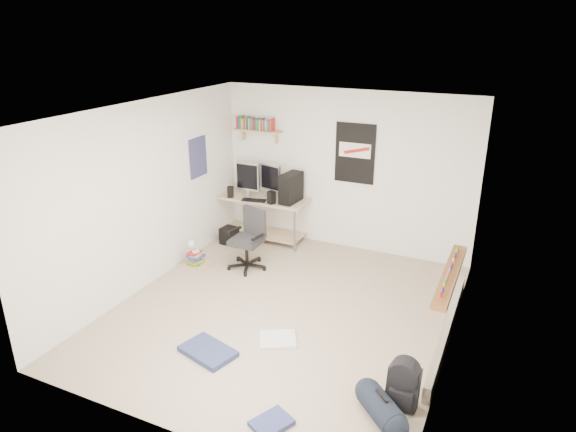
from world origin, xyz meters
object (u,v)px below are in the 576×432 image
at_px(desk, 261,217).
at_px(duffel_bag, 381,406).
at_px(book_stack, 196,255).
at_px(office_chair, 246,237).
at_px(backpack, 403,387).

bearing_deg(desk, duffel_bag, -61.95).
xyz_separation_m(duffel_bag, book_stack, (-3.36, 1.97, 0.01)).
height_order(office_chair, duffel_bag, office_chair).
distance_m(office_chair, book_stack, 0.85).
distance_m(desk, backpack, 4.36).
xyz_separation_m(office_chair, duffel_bag, (2.62, -2.20, -0.35)).
xyz_separation_m(office_chair, backpack, (2.76, -1.93, -0.29)).
bearing_deg(office_chair, book_stack, -150.11).
relative_size(office_chair, duffel_bag, 1.83).
distance_m(office_chair, backpack, 3.38).
height_order(desk, duffel_bag, desk).
relative_size(office_chair, backpack, 2.29).
relative_size(backpack, book_stack, 0.99).
relative_size(office_chair, book_stack, 2.26).
relative_size(backpack, duffel_bag, 0.80).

